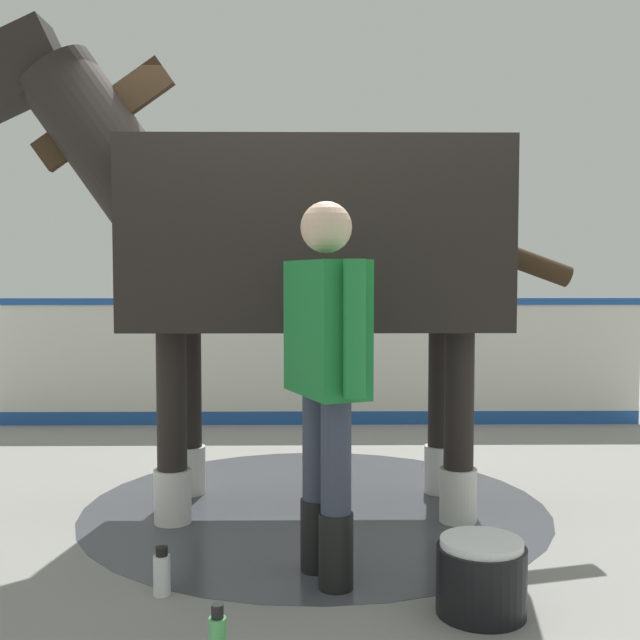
# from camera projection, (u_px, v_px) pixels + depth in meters

# --- Properties ---
(ground_plane) EXTENTS (16.00, 16.00, 0.02)m
(ground_plane) POSITION_uv_depth(u_px,v_px,m) (312.00, 507.00, 4.40)
(ground_plane) COLOR gray
(wet_patch) EXTENTS (2.65, 2.65, 0.00)m
(wet_patch) POSITION_uv_depth(u_px,v_px,m) (315.00, 506.00, 4.37)
(wet_patch) COLOR #42444C
(wet_patch) RESTS_ON ground
(barrier_wall) EXTENTS (1.35, 5.74, 1.14)m
(barrier_wall) POSITION_uv_depth(u_px,v_px,m) (314.00, 366.00, 6.78)
(barrier_wall) COLOR silver
(barrier_wall) RESTS_ON ground
(horse) EXTENTS (1.42, 3.43, 2.75)m
(horse) POSITION_uv_depth(u_px,v_px,m) (292.00, 239.00, 4.28)
(horse) COLOR black
(horse) RESTS_ON ground
(handler) EXTENTS (0.66, 0.29, 1.65)m
(handler) POSITION_uv_depth(u_px,v_px,m) (326.00, 364.00, 3.27)
(handler) COLOR black
(handler) RESTS_ON ground
(wash_bucket) EXTENTS (0.35, 0.35, 0.30)m
(wash_bucket) POSITION_uv_depth(u_px,v_px,m) (481.00, 577.00, 2.98)
(wash_bucket) COLOR black
(wash_bucket) RESTS_ON ground
(bottle_shampoo) EXTENTS (0.07, 0.07, 0.20)m
(bottle_shampoo) POSITION_uv_depth(u_px,v_px,m) (162.00, 573.00, 3.16)
(bottle_shampoo) COLOR white
(bottle_shampoo) RESTS_ON ground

